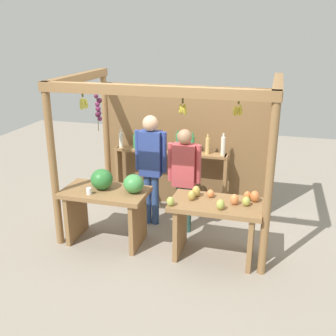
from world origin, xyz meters
name	(u,v)px	position (x,y,z in m)	size (l,w,h in m)	color
ground_plane	(171,227)	(0.00, 0.00, 0.00)	(12.00, 12.00, 0.00)	gray
market_stall	(178,137)	(0.00, 0.38, 1.31)	(2.88, 1.83, 2.24)	olive
fruit_counter_left	(109,198)	(-0.71, -0.63, 0.66)	(1.17, 0.64, 1.06)	olive
fruit_counter_right	(216,217)	(0.77, -0.64, 0.58)	(1.16, 0.64, 0.92)	olive
bottle_shelf_unit	(170,162)	(-0.18, 0.64, 0.81)	(1.84, 0.22, 1.35)	olive
vendor_man	(151,160)	(-0.32, 0.05, 1.02)	(0.48, 0.23, 1.69)	navy
vendor_woman	(184,172)	(0.21, -0.07, 0.92)	(0.48, 0.21, 1.55)	#2F544B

